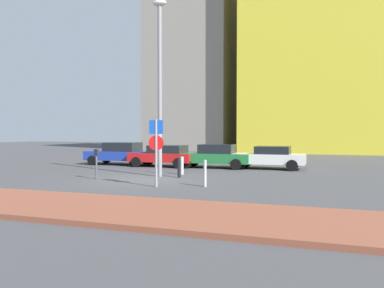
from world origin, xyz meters
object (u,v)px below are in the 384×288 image
object	(u,v)px
parking_sign_post	(156,145)
traffic_bollard_mid	(205,173)
street_lamp	(160,76)
traffic_bollard_far	(159,165)
parked_car_white	(269,157)
parked_car_blue	(120,153)
traffic_bollard_near	(182,166)
traffic_bollard_edge	(179,168)
parked_car_red	(164,155)
parked_car_green	(215,156)
parking_meter	(96,160)

from	to	relation	value
parking_sign_post	traffic_bollard_mid	xyz separation A→B (m)	(1.81, 0.69, -1.15)
street_lamp	traffic_bollard_far	size ratio (longest dim) A/B	9.93
traffic_bollard_mid	parking_sign_post	bearing A→B (deg)	-159.13
parked_car_white	street_lamp	size ratio (longest dim) A/B	0.50
parked_car_blue	traffic_bollard_near	xyz separation A→B (m)	(6.00, -4.22, -0.32)
traffic_bollard_near	traffic_bollard_far	xyz separation A→B (m)	(-1.33, 0.13, -0.03)
street_lamp	traffic_bollard_edge	xyz separation A→B (m)	(1.03, -0.06, -4.47)
traffic_bollard_edge	parked_car_white	bearing A→B (deg)	58.31
traffic_bollard_far	parked_car_red	bearing A→B (deg)	109.32
parked_car_blue	parked_car_red	bearing A→B (deg)	-6.60
parking_sign_post	street_lamp	distance (m)	4.81
parked_car_blue	traffic_bollard_edge	world-z (taller)	parked_car_blue
parked_car_green	parking_meter	distance (m)	8.06
parked_car_white	traffic_bollard_near	bearing A→B (deg)	-131.51
street_lamp	traffic_bollard_mid	distance (m)	5.99
parked_car_green	street_lamp	size ratio (longest dim) A/B	0.53
parked_car_red	traffic_bollard_mid	xyz separation A→B (m)	(5.05, -7.71, -0.19)
parking_sign_post	traffic_bollard_edge	world-z (taller)	parking_sign_post
street_lamp	traffic_bollard_near	size ratio (longest dim) A/B	9.38
street_lamp	traffic_bollard_mid	world-z (taller)	street_lamp
parked_car_green	traffic_bollard_near	xyz separation A→B (m)	(-0.65, -4.02, -0.29)
parked_car_green	parked_car_white	world-z (taller)	parked_car_green
street_lamp	traffic_bollard_far	xyz separation A→B (m)	(-0.65, 1.40, -4.51)
parked_car_blue	traffic_bollard_far	bearing A→B (deg)	-41.20
parking_meter	traffic_bollard_edge	distance (m)	3.89
traffic_bollard_mid	traffic_bollard_far	size ratio (longest dim) A/B	1.24
street_lamp	traffic_bollard_far	world-z (taller)	street_lamp
parking_meter	traffic_bollard_far	size ratio (longest dim) A/B	1.61
parked_car_red	parking_meter	xyz separation A→B (m)	(-0.45, -6.96, 0.17)
parked_car_blue	street_lamp	distance (m)	8.71
parking_meter	traffic_bollard_far	xyz separation A→B (m)	(1.75, 3.26, -0.47)
parked_car_blue	traffic_bollard_mid	world-z (taller)	parked_car_blue
street_lamp	traffic_bollard_mid	size ratio (longest dim) A/B	8.03
parking_meter	traffic_bollard_edge	size ratio (longest dim) A/B	1.45
parked_car_green	traffic_bollard_edge	world-z (taller)	parked_car_green
parked_car_green	traffic_bollard_mid	bearing A→B (deg)	-77.32
parked_car_blue	parked_car_white	bearing A→B (deg)	0.99
parked_car_white	traffic_bollard_mid	distance (m)	8.40
parking_meter	traffic_bollard_near	xyz separation A→B (m)	(3.08, 3.13, -0.44)
traffic_bollard_far	traffic_bollard_near	bearing A→B (deg)	-5.60
parked_car_blue	traffic_bollard_mid	bearing A→B (deg)	-43.88
parked_car_blue	traffic_bollard_near	distance (m)	7.34
street_lamp	parked_car_red	bearing A→B (deg)	110.88
traffic_bollard_near	traffic_bollard_far	size ratio (longest dim) A/B	1.06
traffic_bollard_near	traffic_bollard_edge	size ratio (longest dim) A/B	0.95
traffic_bollard_far	traffic_bollard_edge	size ratio (longest dim) A/B	0.90
parked_car_green	street_lamp	world-z (taller)	street_lamp
traffic_bollard_near	traffic_bollard_edge	bearing A→B (deg)	-75.30
parking_meter	street_lamp	world-z (taller)	street_lamp
traffic_bollard_near	parked_car_green	bearing A→B (deg)	80.88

